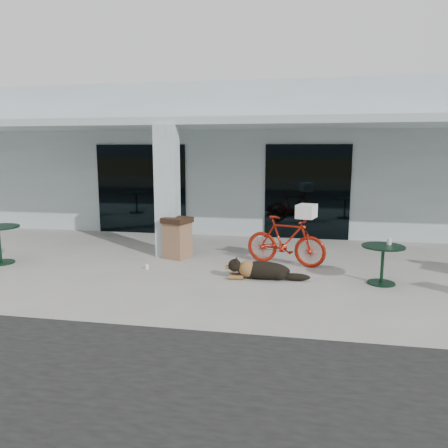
% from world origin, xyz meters
% --- Properties ---
extents(ground, '(80.00, 80.00, 0.00)m').
position_xyz_m(ground, '(0.00, 0.00, 0.00)').
color(ground, '#A3A099').
rests_on(ground, ground).
extents(building, '(22.00, 7.00, 4.50)m').
position_xyz_m(building, '(0.00, 8.50, 2.25)').
color(building, silver).
rests_on(building, ground).
extents(storefront_glass_left, '(2.80, 0.06, 2.70)m').
position_xyz_m(storefront_glass_left, '(-3.20, 4.98, 1.35)').
color(storefront_glass_left, black).
rests_on(storefront_glass_left, ground).
extents(storefront_glass_right, '(2.40, 0.06, 2.70)m').
position_xyz_m(storefront_glass_right, '(1.80, 4.98, 1.35)').
color(storefront_glass_right, black).
rests_on(storefront_glass_right, ground).
extents(column, '(0.50, 0.50, 3.12)m').
position_xyz_m(column, '(-1.50, 2.30, 1.56)').
color(column, silver).
rests_on(column, ground).
extents(overhang, '(22.00, 2.80, 0.18)m').
position_xyz_m(overhang, '(0.00, 3.60, 3.21)').
color(overhang, silver).
rests_on(overhang, column).
extents(bicycle, '(1.89, 0.99, 1.09)m').
position_xyz_m(bicycle, '(1.35, 1.90, 0.55)').
color(bicycle, '#A51E0D').
rests_on(bicycle, ground).
extents(laundry_basket, '(0.48, 0.57, 0.29)m').
position_xyz_m(laundry_basket, '(1.78, 1.78, 1.24)').
color(laundry_basket, white).
rests_on(laundry_basket, bicycle).
extents(dog, '(1.27, 0.55, 0.41)m').
position_xyz_m(dog, '(0.97, 0.70, 0.21)').
color(dog, black).
rests_on(dog, ground).
extents(cup_near_dog, '(0.10, 0.10, 0.10)m').
position_xyz_m(cup_near_dog, '(-1.58, 1.00, 0.05)').
color(cup_near_dog, white).
rests_on(cup_near_dog, ground).
extents(cafe_table_far, '(0.96, 0.96, 0.75)m').
position_xyz_m(cafe_table_far, '(3.23, 0.80, 0.38)').
color(cafe_table_far, black).
rests_on(cafe_table_far, ground).
extents(cup_on_table, '(0.10, 0.10, 0.12)m').
position_xyz_m(cup_on_table, '(3.36, 0.94, 0.81)').
color(cup_on_table, white).
rests_on(cup_on_table, cafe_table_far).
extents(trash_receptacle, '(0.73, 0.73, 0.98)m').
position_xyz_m(trash_receptacle, '(-1.20, 2.06, 0.49)').
color(trash_receptacle, '#866245').
rests_on(trash_receptacle, ground).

